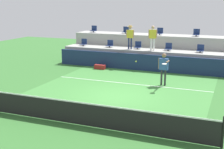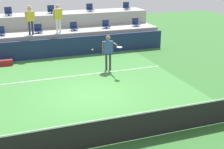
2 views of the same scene
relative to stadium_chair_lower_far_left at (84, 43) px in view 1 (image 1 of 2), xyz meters
The scene contains 21 objects.
ground_plane 9.11m from the stadium_chair_lower_far_left, 53.54° to the right, with size 40.00×40.00×0.00m, color #336B2D.
court_inner_paint 8.34m from the stadium_chair_lower_far_left, 49.39° to the right, with size 9.00×10.00×0.01m, color #3D7F38.
court_service_line 7.35m from the stadium_chair_lower_far_left, 42.13° to the right, with size 9.00×0.06×0.00m, color white.
tennis_net 12.48m from the stadium_chair_lower_far_left, 64.56° to the right, with size 10.48×0.08×1.07m.
sponsor_backboard 5.56m from the stadium_chair_lower_far_left, 13.00° to the right, with size 13.00×0.16×1.10m, color navy.
seating_tier_lower 5.41m from the stadium_chair_lower_far_left, ahead, with size 13.00×1.80×1.25m, color #9E9E99.
seating_tier_upper 5.68m from the stadium_chair_lower_far_left, 19.25° to the left, with size 13.00×1.80×2.10m, color #9E9E99.
stadium_chair_lower_far_left is the anchor object (origin of this frame).
stadium_chair_lower_left 2.13m from the stadium_chair_lower_far_left, ahead, with size 0.44×0.40×0.52m.
stadium_chair_lower_mid_left 4.26m from the stadium_chair_lower_far_left, ahead, with size 0.44×0.40×0.52m.
stadium_chair_lower_mid_right 6.43m from the stadium_chair_lower_far_left, ahead, with size 0.44×0.40×0.52m.
stadium_chair_lower_right 8.54m from the stadium_chair_lower_far_left, ahead, with size 0.44×0.40×0.52m.
stadium_chair_upper_far_left 1.99m from the stadium_chair_lower_far_left, 89.66° to the left, with size 0.44×0.40×0.52m.
stadium_chair_upper_left 3.37m from the stadium_chair_lower_far_left, 33.49° to the left, with size 0.44×0.40×0.52m.
stadium_chair_upper_center 5.74m from the stadium_chair_lower_far_left, 18.49° to the left, with size 0.44×0.40×0.52m.
stadium_chair_upper_right 8.25m from the stadium_chair_lower_far_left, 12.67° to the left, with size 0.44×0.40×0.52m.
tennis_player 8.44m from the stadium_chair_lower_far_left, 32.29° to the right, with size 0.68×1.24×1.79m.
spectator_with_hat 3.91m from the stadium_chair_lower_far_left, ahead, with size 0.57×0.43×1.66m.
spectator_in_grey 5.49m from the stadium_chair_lower_far_left, ahead, with size 0.59×0.27×1.68m.
tennis_ball 8.25m from the stadium_chair_lower_far_left, 44.02° to the right, with size 0.07×0.07×0.07m.
equipment_bag 3.18m from the stadium_chair_lower_far_left, 41.35° to the right, with size 0.76×0.28×0.30m, color maroon.
Camera 1 is at (5.35, -13.76, 4.56)m, focal length 50.19 mm.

